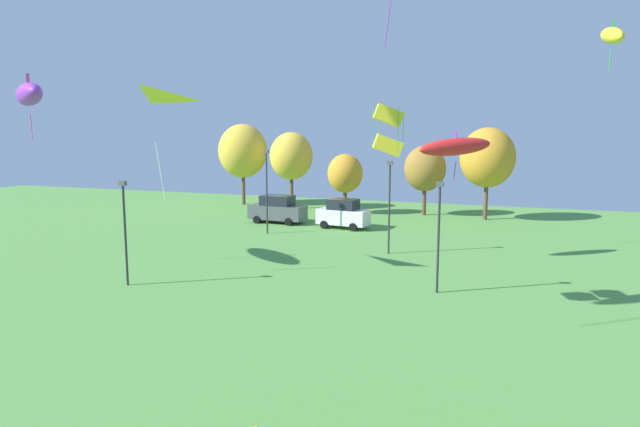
% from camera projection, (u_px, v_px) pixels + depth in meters
% --- Properties ---
extents(kite_flying_0, '(1.53, 1.43, 2.18)m').
position_uv_depth(kite_flying_0, '(388.00, 130.00, 23.51)').
color(kite_flying_0, yellow).
extents(kite_flying_2, '(1.10, 3.63, 2.23)m').
position_uv_depth(kite_flying_2, '(612.00, 35.00, 26.64)').
color(kite_flying_2, yellow).
extents(kite_flying_4, '(4.37, 3.71, 2.99)m').
position_uv_depth(kite_flying_4, '(455.00, 147.00, 33.32)').
color(kite_flying_4, red).
extents(kite_flying_5, '(5.15, 4.34, 3.55)m').
position_uv_depth(kite_flying_5, '(29.00, 94.00, 30.98)').
color(kite_flying_5, purple).
extents(kite_flying_9, '(3.80, 3.16, 5.38)m').
position_uv_depth(kite_flying_9, '(140.00, 109.00, 28.47)').
color(kite_flying_9, yellow).
extents(parked_car_leftmost, '(4.82, 2.26, 2.33)m').
position_uv_depth(parked_car_leftmost, '(277.00, 209.00, 47.85)').
color(parked_car_leftmost, '#4C5156').
rests_on(parked_car_leftmost, ground).
extents(parked_car_second_from_left, '(4.28, 2.34, 2.35)m').
position_uv_depth(parked_car_second_from_left, '(343.00, 214.00, 45.27)').
color(parked_car_second_from_left, silver).
rests_on(parked_car_second_from_left, ground).
extents(light_post_0, '(0.36, 0.20, 5.88)m').
position_uv_depth(light_post_0, '(389.00, 202.00, 35.78)').
color(light_post_0, '#2D2D33').
rests_on(light_post_0, ground).
extents(light_post_1, '(0.36, 0.20, 6.30)m').
position_uv_depth(light_post_1, '(267.00, 187.00, 42.68)').
color(light_post_1, '#2D2D33').
rests_on(light_post_1, ground).
extents(light_post_2, '(0.36, 0.20, 5.32)m').
position_uv_depth(light_post_2, '(125.00, 226.00, 28.51)').
color(light_post_2, '#2D2D33').
rests_on(light_post_2, ground).
extents(light_post_3, '(0.36, 0.20, 5.39)m').
position_uv_depth(light_post_3, '(439.00, 230.00, 27.19)').
color(light_post_3, '#2D2D33').
rests_on(light_post_3, ground).
extents(treeline_tree_0, '(5.02, 5.02, 8.34)m').
position_uv_depth(treeline_tree_0, '(243.00, 151.00, 58.78)').
color(treeline_tree_0, brown).
rests_on(treeline_tree_0, ground).
extents(treeline_tree_1, '(4.23, 4.23, 7.53)m').
position_uv_depth(treeline_tree_1, '(291.00, 156.00, 55.81)').
color(treeline_tree_1, brown).
rests_on(treeline_tree_1, ground).
extents(treeline_tree_2, '(3.26, 3.26, 5.56)m').
position_uv_depth(treeline_tree_2, '(345.00, 174.00, 52.60)').
color(treeline_tree_2, brown).
rests_on(treeline_tree_2, ground).
extents(treeline_tree_3, '(3.77, 3.77, 6.35)m').
position_uv_depth(treeline_tree_3, '(425.00, 169.00, 51.73)').
color(treeline_tree_3, brown).
rests_on(treeline_tree_3, ground).
extents(treeline_tree_4, '(4.69, 4.69, 7.98)m').
position_uv_depth(treeline_tree_4, '(488.00, 158.00, 48.96)').
color(treeline_tree_4, brown).
rests_on(treeline_tree_4, ground).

